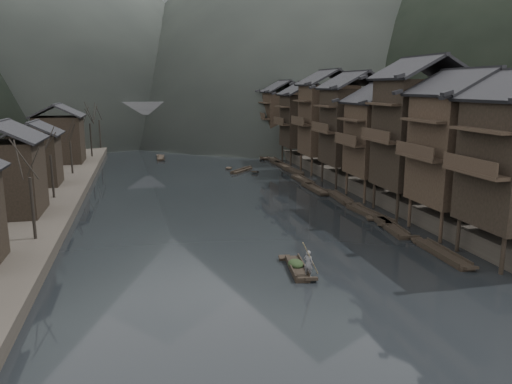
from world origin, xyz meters
name	(u,v)px	position (x,y,z in m)	size (l,w,h in m)	color
water	(256,242)	(0.00, 0.00, 0.00)	(300.00, 300.00, 0.00)	black
right_bank	(403,153)	(35.00, 40.00, 0.90)	(40.00, 200.00, 1.80)	#2D2823
stilt_houses	(361,116)	(17.28, 18.94, 8.71)	(9.00, 67.60, 15.19)	black
left_houses	(28,148)	(-20.50, 20.12, 5.66)	(8.10, 53.20, 8.73)	black
bare_trees	(73,133)	(-17.00, 29.89, 6.30)	(3.81, 73.14, 7.61)	black
moored_sampans	(297,175)	(12.01, 27.43, 0.20)	(2.81, 72.91, 0.47)	black
midriver_boats	(197,163)	(-0.16, 41.24, 0.20)	(13.78, 21.16, 0.45)	black
stone_bridge	(182,120)	(0.00, 72.00, 5.11)	(40.00, 6.00, 9.00)	#4C4C4F
hero_sampan	(297,268)	(1.26, -6.78, 0.20)	(1.54, 4.83, 0.43)	black
cargo_heap	(296,259)	(1.23, -6.56, 0.75)	(1.05, 1.37, 0.63)	black
boatman	(308,260)	(1.47, -8.44, 1.31)	(0.64, 0.42, 1.75)	#545356
bamboo_pole	(312,223)	(1.67, -8.44, 3.77)	(0.06, 0.06, 4.23)	#8C7A51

